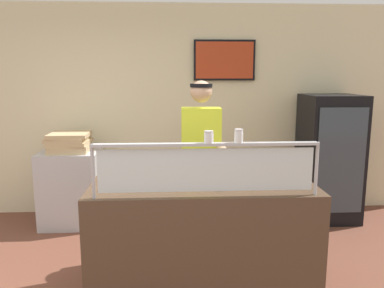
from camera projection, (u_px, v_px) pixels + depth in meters
name	position (u px, v px, depth m)	size (l,w,h in m)	color
ground_plane	(197.00, 258.00, 3.86)	(12.00, 12.00, 0.00)	brown
shop_rear_unit	(190.00, 110.00, 5.06)	(6.20, 0.13, 2.70)	beige
serving_counter	(202.00, 240.00, 3.16)	(1.80, 0.74, 0.95)	#4C3828
sneeze_guard	(206.00, 162.00, 2.72)	(1.62, 0.06, 0.39)	#B2B5BC
pizza_tray	(219.00, 181.00, 3.12)	(0.47, 0.47, 0.04)	#9EA0A8
pizza_server	(218.00, 179.00, 3.09)	(0.07, 0.28, 0.01)	#ADAFB7
parmesan_shaker	(209.00, 138.00, 2.69)	(0.07, 0.07, 0.09)	white
pepper_flake_shaker	(239.00, 137.00, 2.70)	(0.06, 0.06, 0.10)	white
worker_figure	(201.00, 158.00, 3.78)	(0.41, 0.50, 1.76)	#23232D
drink_fridge	(329.00, 158.00, 4.82)	(0.67, 0.68, 1.57)	black
prep_shelf	(71.00, 188.00, 4.66)	(0.70, 0.55, 0.91)	#B7BABF
pizza_box_stack	(69.00, 142.00, 4.56)	(0.49, 0.47, 0.22)	tan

